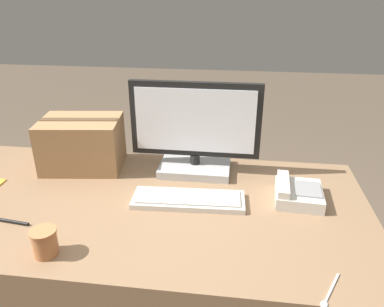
# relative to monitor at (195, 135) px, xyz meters

# --- Properties ---
(office_desk) EXTENTS (1.80, 0.90, 0.75)m
(office_desk) POSITION_rel_monitor_xyz_m (-0.18, -0.30, -0.55)
(office_desk) COLOR #8C6B4C
(office_desk) RESTS_ON ground_plane
(monitor) EXTENTS (0.57, 0.22, 0.42)m
(monitor) POSITION_rel_monitor_xyz_m (0.00, 0.00, 0.00)
(monitor) COLOR #B7B7B7
(monitor) RESTS_ON office_desk
(keyboard) EXTENTS (0.45, 0.17, 0.03)m
(keyboard) POSITION_rel_monitor_xyz_m (0.01, -0.28, -0.17)
(keyboard) COLOR beige
(keyboard) RESTS_ON office_desk
(desk_phone) EXTENTS (0.19, 0.21, 0.08)m
(desk_phone) POSITION_rel_monitor_xyz_m (0.43, -0.20, -0.15)
(desk_phone) COLOR beige
(desk_phone) RESTS_ON office_desk
(paper_cup_right) EXTENTS (0.08, 0.08, 0.09)m
(paper_cup_right) POSITION_rel_monitor_xyz_m (-0.40, -0.64, -0.13)
(paper_cup_right) COLOR #BC7547
(paper_cup_right) RESTS_ON office_desk
(spoon) EXTENTS (0.08, 0.14, 0.00)m
(spoon) POSITION_rel_monitor_xyz_m (0.46, -0.71, -0.18)
(spoon) COLOR #B2B2B7
(spoon) RESTS_ON office_desk
(cardboard_box) EXTENTS (0.38, 0.30, 0.24)m
(cardboard_box) POSITION_rel_monitor_xyz_m (-0.52, -0.02, -0.06)
(cardboard_box) COLOR #9E754C
(cardboard_box) RESTS_ON office_desk
(pen_marker) EXTENTS (0.13, 0.03, 0.01)m
(pen_marker) POSITION_rel_monitor_xyz_m (-0.60, -0.50, -0.17)
(pen_marker) COLOR black
(pen_marker) RESTS_ON office_desk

